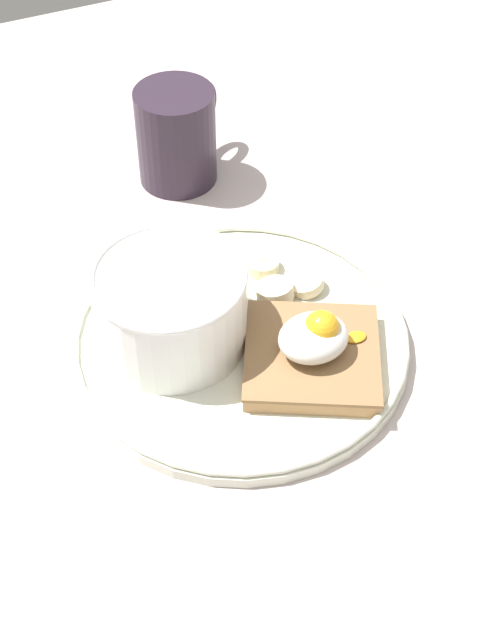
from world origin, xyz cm
name	(u,v)px	position (x,y,z in cm)	size (l,w,h in cm)	color
ground_plane	(240,354)	(0.00, 0.00, 1.00)	(120.00, 120.00, 2.00)	beige
plate	(240,339)	(0.00, 0.00, 2.80)	(27.03, 27.03, 1.60)	silver
oatmeal_bowl	(170,307)	(-4.92, 2.13, 6.58)	(12.01, 12.01, 7.21)	white
toast_slice	(312,356)	(3.88, -4.80, 3.86)	(13.94, 13.94, 1.55)	olive
poached_egg	(315,336)	(4.04, -4.82, 6.13)	(7.26, 4.73, 3.69)	white
banana_slice_front	(275,292)	(4.44, 2.80, 3.79)	(3.99, 4.12, 1.87)	#F6E6BE
banana_slice_left	(306,283)	(7.32, 2.82, 3.59)	(4.25, 4.20, 1.48)	beige
banana_slice_back	(262,265)	(5.03, 6.44, 3.54)	(4.06, 4.05, 1.14)	beige
coffee_mug	(177,134)	(3.92, 22.85, 6.85)	(9.88, 8.61, 9.46)	#2D212F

